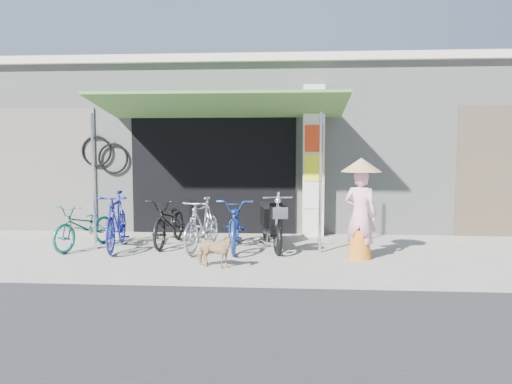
# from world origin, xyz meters

# --- Properties ---
(ground) EXTENTS (80.00, 80.00, 0.00)m
(ground) POSITION_xyz_m (0.00, 0.00, 0.00)
(ground) COLOR #9C968D
(ground) RESTS_ON ground
(bicycle_shop) EXTENTS (12.30, 5.30, 3.66)m
(bicycle_shop) POSITION_xyz_m (-0.00, 5.09, 1.83)
(bicycle_shop) COLOR gray
(bicycle_shop) RESTS_ON ground
(shop_pillar) EXTENTS (0.42, 0.44, 3.00)m
(shop_pillar) POSITION_xyz_m (0.85, 2.45, 1.50)
(shop_pillar) COLOR silver
(shop_pillar) RESTS_ON ground
(awning) EXTENTS (4.60, 1.88, 2.72)m
(awning) POSITION_xyz_m (-0.90, 1.63, 2.51)
(awning) COLOR #3F6C30
(awning) RESTS_ON ground
(neighbour_left) EXTENTS (2.60, 0.06, 2.60)m
(neighbour_left) POSITION_xyz_m (-5.00, 2.59, 1.30)
(neighbour_left) COLOR #6B665B
(neighbour_left) RESTS_ON ground
(bike_teal) EXTENTS (0.96, 1.60, 0.79)m
(bike_teal) POSITION_xyz_m (-3.20, 0.81, 0.40)
(bike_teal) COLOR #186D5B
(bike_teal) RESTS_ON ground
(bike_blue) EXTENTS (0.73, 1.73, 1.01)m
(bike_blue) POSITION_xyz_m (-2.62, 0.75, 0.50)
(bike_blue) COLOR navy
(bike_blue) RESTS_ON ground
(bike_black) EXTENTS (0.68, 1.68, 0.86)m
(bike_black) POSITION_xyz_m (-1.79, 1.22, 0.43)
(bike_black) COLOR black
(bike_black) RESTS_ON ground
(bike_silver) EXTENTS (0.73, 1.59, 0.92)m
(bike_silver) POSITION_xyz_m (-1.11, 0.76, 0.46)
(bike_silver) COLOR silver
(bike_silver) RESTS_ON ground
(bike_navy) EXTENTS (0.72, 1.77, 0.91)m
(bike_navy) POSITION_xyz_m (-0.54, 0.92, 0.46)
(bike_navy) COLOR navy
(bike_navy) RESTS_ON ground
(street_dog) EXTENTS (0.65, 0.42, 0.51)m
(street_dog) POSITION_xyz_m (-0.71, -0.45, 0.25)
(street_dog) COLOR #AB755A
(street_dog) RESTS_ON ground
(moped) EXTENTS (0.60, 1.70, 0.97)m
(moped) POSITION_xyz_m (0.06, 1.10, 0.44)
(moped) COLOR black
(moped) RESTS_ON ground
(nun) EXTENTS (0.64, 0.64, 1.61)m
(nun) POSITION_xyz_m (1.51, 0.33, 0.81)
(nun) COLOR #ED9FB8
(nun) RESTS_ON ground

